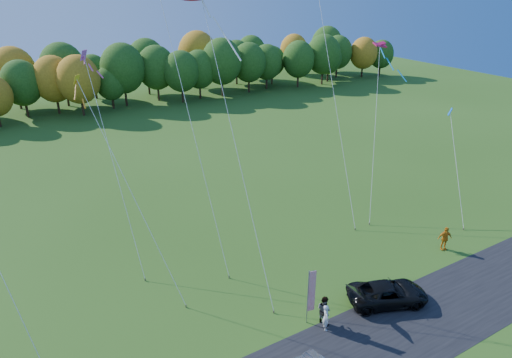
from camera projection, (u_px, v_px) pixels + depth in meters
ground at (305, 315)px, 28.35m from camera, size 160.00×160.00×0.00m
asphalt_strip at (348, 358)px, 25.20m from camera, size 90.00×6.00×0.01m
tree_line at (97, 111)px, 71.54m from camera, size 116.00×12.00×10.00m
black_suv at (388, 293)px, 29.20m from camera, size 5.63×4.12×1.42m
person_tailgate_a at (326, 317)px, 26.93m from camera, size 0.61×0.74×1.73m
person_tailgate_b at (324, 310)px, 27.43m from camera, size 0.77×0.96×1.88m
person_east at (445, 238)px, 34.84m from camera, size 1.23×0.86×1.93m
feather_flag at (311, 291)px, 26.91m from camera, size 0.49×0.15×3.77m
kite_delta_blue at (181, 83)px, 29.92m from camera, size 3.31×9.91×25.21m
kite_parafoil_orange at (331, 75)px, 39.41m from camera, size 5.64×14.01×23.37m
kite_delta_red at (232, 129)px, 28.96m from camera, size 2.74×11.30×19.72m
kite_parafoil_rainbow at (375, 131)px, 39.56m from camera, size 6.89×6.79×14.32m
kite_diamond_yellow at (132, 194)px, 28.32m from camera, size 3.74×7.73×14.14m
kite_diamond_green at (8, 290)px, 21.69m from camera, size 2.48×5.39×11.59m
kite_diamond_pink at (113, 161)px, 31.79m from camera, size 1.22×8.82×14.95m
kite_diamond_blue_low at (457, 168)px, 38.92m from camera, size 3.54×5.92×9.09m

